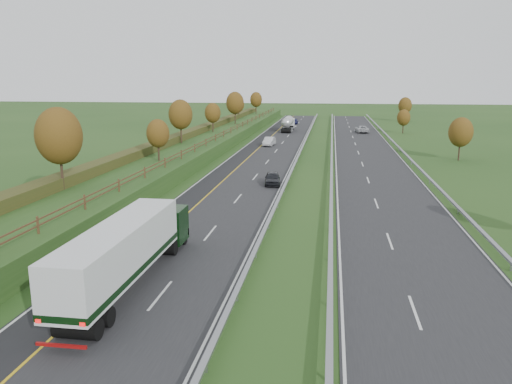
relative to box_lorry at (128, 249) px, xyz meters
The scene contains 19 objects.
ground 43.99m from the box_lorry, 78.20° to the left, with size 400.00×400.00×0.00m, color #234518.
near_carriageway 48.06m from the box_lorry, 88.83° to the left, with size 10.50×200.00×0.04m, color black.
far_carriageway 51.13m from the box_lorry, 69.99° to the left, with size 10.50×200.00×0.04m, color black.
hard_shoulder 48.13m from the box_lorry, 93.30° to the left, with size 3.00×200.00×0.04m, color black.
lane_markings 48.50m from the box_lorry, 81.23° to the left, with size 26.75×200.00×0.01m.
embankment_left 49.50m from the box_lorry, 104.06° to the left, with size 12.00×200.00×2.00m, color #234518.
hedge_left 50.00m from the box_lorry, 106.28° to the left, with size 2.20×180.00×1.10m, color #343D19.
fence_left 48.18m from the box_lorry, 98.98° to the left, with size 0.12×189.06×1.20m.
median_barrier_near 48.49m from the box_lorry, 82.08° to the left, with size 0.32×200.00×0.71m.
median_barrier_far 49.45m from the box_lorry, 76.21° to the left, with size 0.32×200.00×0.71m.
outer_barrier_far 53.37m from the box_lorry, 64.12° to the left, with size 0.32×200.00×0.71m.
trees_left 46.30m from the box_lorry, 104.64° to the left, with size 6.64×164.30×7.66m.
trees_far 83.14m from the box_lorry, 68.27° to the left, with size 8.45×118.60×7.12m.
box_lorry is the anchor object (origin of this frame).
road_tanker 94.05m from the box_lorry, 89.25° to the left, with size 2.40×11.22×3.46m.
car_dark_near 31.06m from the box_lorry, 80.85° to the left, with size 1.75×4.35×1.48m, color black.
car_silver_mid 65.95m from the box_lorry, 89.84° to the left, with size 1.69×4.84×1.59m, color silver.
car_small_far 114.14m from the box_lorry, 89.32° to the left, with size 1.85×4.55×1.32m, color #151844.
car_oncoming 94.55m from the box_lorry, 78.63° to the left, with size 2.66×5.78×1.61m, color silver.
Camera 1 is at (10.56, -14.28, 11.99)m, focal length 35.00 mm.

